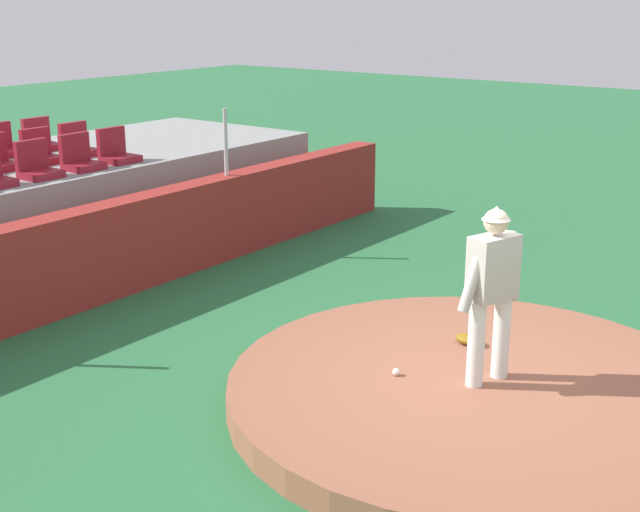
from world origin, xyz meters
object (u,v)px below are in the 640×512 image
pitcher (492,282)px  stadium_chair_3 (80,158)px  fielding_glove (469,339)px  stadium_chair_4 (116,151)px  stadium_chair_9 (78,145)px  stadium_chair_2 (37,166)px  baseball (396,372)px  stadium_chair_14 (41,140)px  stadium_chair_8 (41,152)px  stadium_chair_13 (2,146)px

pitcher → stadium_chair_3: bearing=102.2°
fielding_glove → pitcher: bearing=132.3°
stadium_chair_4 → stadium_chair_9: 0.89m
pitcher → stadium_chair_3: pitcher is taller
stadium_chair_2 → stadium_chair_9: 1.67m
baseball → fielding_glove: 1.13m
pitcher → stadium_chair_14: size_ratio=3.41×
pitcher → stadium_chair_14: 8.59m
baseball → stadium_chair_9: size_ratio=0.15×
pitcher → stadium_chair_8: bearing=103.0°
stadium_chair_3 → stadium_chair_8: same height
stadium_chair_3 → stadium_chair_9: same height
fielding_glove → stadium_chair_14: 8.05m
baseball → fielding_glove: size_ratio=0.25×
stadium_chair_4 → stadium_chair_13: (-0.71, 1.79, 0.00)m
baseball → stadium_chair_3: bearing=79.7°
stadium_chair_2 → stadium_chair_9: (1.40, 0.91, 0.00)m
baseball → stadium_chair_2: (0.37, 5.92, 1.27)m
baseball → stadium_chair_8: bearing=81.2°
stadium_chair_9 → stadium_chair_14: (-0.02, 0.90, 0.00)m
baseball → stadium_chair_4: size_ratio=0.15×
stadium_chair_4 → stadium_chair_14: 1.79m
baseball → pitcher: bearing=-61.1°
stadium_chair_13 → stadium_chair_9: bearing=128.6°
stadium_chair_3 → stadium_chair_8: size_ratio=1.00×
stadium_chair_8 → stadium_chair_13: 0.95m
stadium_chair_3 → stadium_chair_9: 1.15m
stadium_chair_3 → stadium_chair_14: bearing=-110.4°
stadium_chair_3 → stadium_chair_8: 0.87m
stadium_chair_14 → stadium_chair_8: bearing=53.7°
stadium_chair_2 → stadium_chair_3: same height
stadium_chair_13 → stadium_chair_3: bearing=91.0°
stadium_chair_4 → stadium_chair_8: bearing=-50.1°
fielding_glove → stadium_chair_13: bearing=5.0°
pitcher → stadium_chair_3: (0.66, 6.67, 0.32)m
baseball → stadium_chair_3: stadium_chair_3 is taller
pitcher → fielding_glove: 1.29m
stadium_chair_8 → stadium_chair_14: size_ratio=1.00×
fielding_glove → stadium_chair_8: bearing=5.0°
stadium_chair_3 → stadium_chair_4: same height
stadium_chair_8 → stadium_chair_14: same height
fielding_glove → stadium_chair_14: (0.63, 7.93, 1.25)m
stadium_chair_2 → stadium_chair_9: bearing=-146.9°
stadium_chair_3 → stadium_chair_14: 1.93m
stadium_chair_2 → stadium_chair_14: bearing=-127.3°
stadium_chair_4 → fielding_glove: bearing=84.1°
pitcher → stadium_chair_8: size_ratio=3.41×
stadium_chair_9 → stadium_chair_3: bearing=52.9°
stadium_chair_9 → stadium_chair_4: bearing=89.4°
stadium_chair_3 → stadium_chair_13: (-0.03, 1.82, 0.00)m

